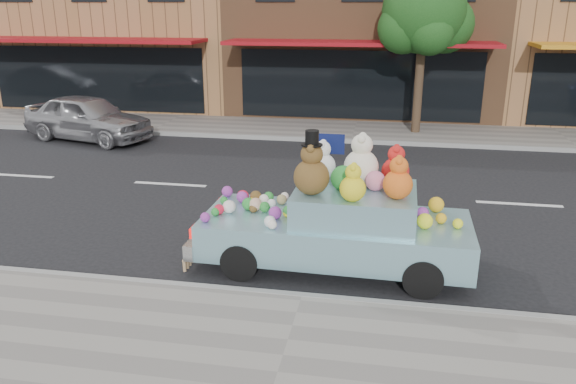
# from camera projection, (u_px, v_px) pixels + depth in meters

# --- Properties ---
(ground) EXTENTS (120.00, 120.00, 0.00)m
(ground) POSITION_uv_depth(u_px,v_px,m) (336.00, 194.00, 12.86)
(ground) COLOR black
(ground) RESTS_ON ground
(near_sidewalk) EXTENTS (60.00, 3.00, 0.12)m
(near_sidewalk) POSITION_uv_depth(u_px,v_px,m) (283.00, 359.00, 6.78)
(near_sidewalk) COLOR gray
(near_sidewalk) RESTS_ON ground
(far_sidewalk) EXTENTS (60.00, 3.00, 0.12)m
(far_sidewalk) POSITION_uv_depth(u_px,v_px,m) (354.00, 131.00, 18.91)
(far_sidewalk) COLOR gray
(far_sidewalk) RESTS_ON ground
(near_kerb) EXTENTS (60.00, 0.12, 0.13)m
(near_kerb) POSITION_uv_depth(u_px,v_px,m) (302.00, 298.00, 8.18)
(near_kerb) COLOR gray
(near_kerb) RESTS_ON ground
(far_kerb) EXTENTS (60.00, 0.12, 0.13)m
(far_kerb) POSITION_uv_depth(u_px,v_px,m) (351.00, 141.00, 17.51)
(far_kerb) COLOR gray
(far_kerb) RESTS_ON ground
(storefront_left) EXTENTS (10.00, 9.80, 7.30)m
(storefront_left) POSITION_uv_depth(u_px,v_px,m) (137.00, 16.00, 24.55)
(storefront_left) COLOR #96663F
(storefront_left) RESTS_ON ground
(storefront_mid) EXTENTS (10.00, 9.80, 7.30)m
(storefront_mid) POSITION_uv_depth(u_px,v_px,m) (367.00, 16.00, 22.87)
(storefront_mid) COLOR brown
(storefront_mid) RESTS_ON ground
(street_tree) EXTENTS (3.00, 2.70, 5.22)m
(street_tree) POSITION_uv_depth(u_px,v_px,m) (424.00, 19.00, 17.46)
(street_tree) COLOR #38281C
(street_tree) RESTS_ON ground
(car_silver) EXTENTS (4.54, 2.73, 1.45)m
(car_silver) POSITION_uv_depth(u_px,v_px,m) (88.00, 118.00, 17.73)
(car_silver) COLOR #A3A3A7
(car_silver) RESTS_ON ground
(art_car) EXTENTS (4.52, 1.86, 2.35)m
(art_car) POSITION_uv_depth(u_px,v_px,m) (338.00, 221.00, 9.09)
(art_car) COLOR black
(art_car) RESTS_ON ground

